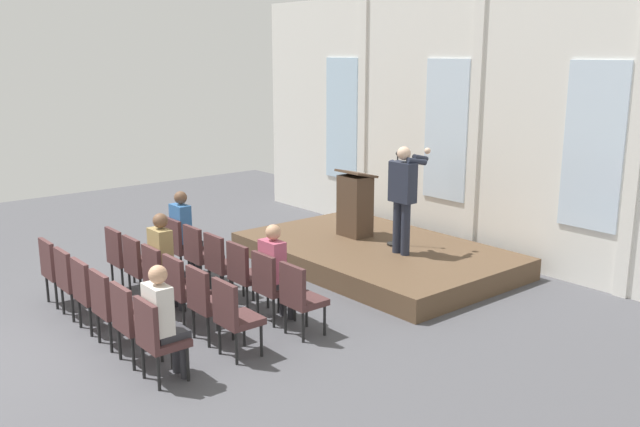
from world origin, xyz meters
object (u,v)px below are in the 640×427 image
chair_r2_c0 (56,267)px  chair_r2_c1 (73,278)px  audience_r1_c2 (164,258)px  chair_r2_c3 (110,304)px  audience_r0_c0 (184,229)px  chair_r1_c1 (140,264)px  chair_r0_c3 (245,272)px  mic_stand (396,225)px  chair_r2_c5 (157,335)px  chair_r0_c1 (200,252)px  chair_r0_c4 (271,283)px  chair_r1_c0 (122,255)px  chair_r1_c5 (234,314)px  audience_r0_c4 (276,267)px  chair_r2_c2 (90,290)px  chair_r1_c2 (160,275)px  audience_r2_c5 (163,317)px  speaker (403,192)px  chair_r1_c3 (182,286)px  chair_r0_c2 (221,261)px  chair_r0_c0 (180,244)px  chair_r2_c4 (132,318)px  lectern (355,204)px  chair_r0_c5 (300,295)px  chair_r1_c4 (207,299)px

chair_r2_c0 → chair_r2_c1: size_ratio=1.00×
audience_r1_c2 → chair_r2_c3: audience_r1_c2 is taller
audience_r0_c0 → chair_r1_c1: bearing=-59.6°
chair_r0_c3 → audience_r1_c2: bearing=-124.7°
mic_stand → chair_r2_c5: size_ratio=1.65×
chair_r0_c1 → chair_r1_c1: 0.96m
chair_r0_c4 → chair_r2_c5: bearing=-72.4°
audience_r0_c0 → chair_r1_c0: (-0.00, -1.03, -0.22)m
mic_stand → chair_r1_c5: bearing=-71.8°
chair_r0_c3 → audience_r0_c4: size_ratio=0.72×
audience_r0_c0 → chair_r2_c0: size_ratio=1.45×
chair_r1_c0 → chair_r2_c3: 2.06m
chair_r1_c5 → chair_r2_c5: bearing=-90.0°
chair_r1_c1 → chair_r2_c2: 1.13m
chair_r1_c2 → audience_r2_c5: bearing=-25.6°
chair_r1_c1 → speaker: bearing=67.7°
chair_r0_c1 → chair_r0_c4: same height
chair_r1_c5 → chair_r1_c1: bearing=180.0°
audience_r0_c0 → chair_r2_c3: (1.82, -1.99, -0.22)m
chair_r1_c3 → chair_r2_c0: bearing=-152.3°
audience_r2_c5 → chair_r0_c1: bearing=143.0°
chair_r0_c2 → chair_r2_c5: 2.64m
mic_stand → audience_r0_c4: (0.70, -2.95, 0.05)m
chair_r1_c5 → chair_r2_c5: same height
chair_r2_c2 → chair_r0_c0: bearing=122.4°
chair_r0_c0 → chair_r1_c5: (3.03, -0.96, 0.00)m
chair_r2_c4 → chair_r0_c1: bearing=133.6°
lectern → chair_r0_c4: lectern is taller
chair_r0_c0 → chair_r2_c1: (0.61, -1.91, 0.00)m
chair_r2_c2 → chair_r0_c2: bearing=90.0°
chair_r0_c2 → chair_r1_c0: 1.54m
lectern → chair_r0_c0: (-0.85, -2.92, -0.36)m
chair_r1_c5 → audience_r0_c0: bearing=161.2°
audience_r1_c2 → audience_r0_c0: bearing=141.8°
chair_r0_c1 → chair_r2_c0: (-0.61, -1.91, 0.00)m
chair_r1_c0 → chair_r1_c2: (1.21, 0.00, 0.00)m
chair_r0_c5 → audience_r1_c2: bearing=-154.3°
chair_r0_c0 → audience_r1_c2: audience_r1_c2 is taller
audience_r0_c4 → chair_r2_c2: audience_r0_c4 is taller
chair_r2_c0 → chair_r2_c4: (2.43, 0.00, 0.00)m
chair_r0_c1 → chair_r2_c1: size_ratio=1.00×
chair_r0_c3 → chair_r1_c2: (-0.61, -0.96, 0.00)m
chair_r2_c1 → chair_r2_c2: (0.61, 0.00, 0.00)m
chair_r1_c4 → lectern: bearing=112.1°
chair_r0_c0 → chair_r0_c1: same height
lectern → audience_r0_c0: size_ratio=0.85×
chair_r1_c5 → chair_r2_c3: size_ratio=1.00×
chair_r1_c0 → audience_r2_c5: 3.16m
chair_r2_c2 → chair_r2_c5: 1.82m
chair_r1_c0 → chair_r2_c1: (0.61, -0.96, 0.00)m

